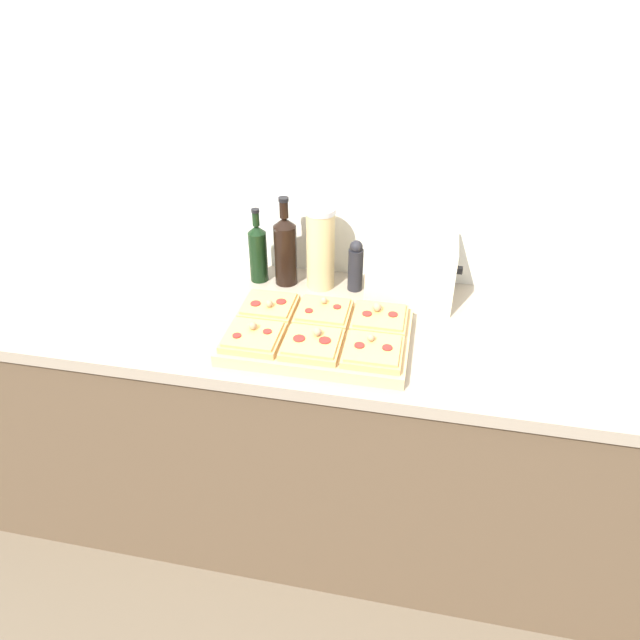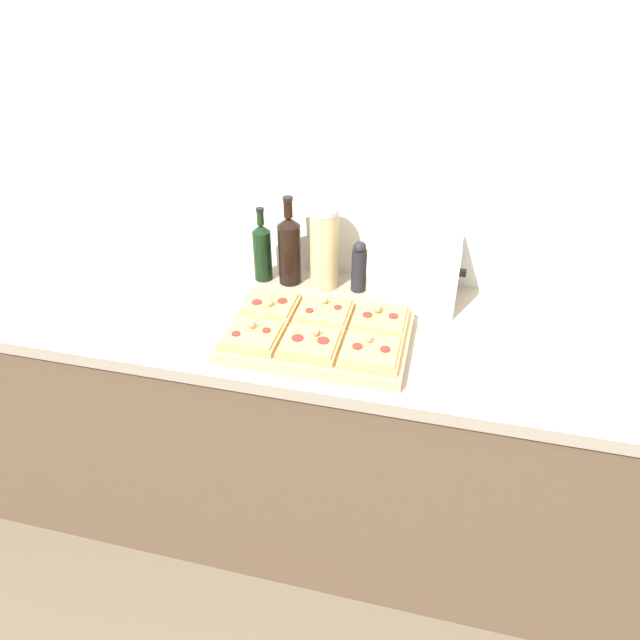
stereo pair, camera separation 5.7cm
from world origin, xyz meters
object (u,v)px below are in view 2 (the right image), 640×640
Objects in this scene: olive_oil_bottle at (262,251)px; wine_bottle at (289,249)px; grain_jar_tall at (324,248)px; cutting_board at (318,336)px; pepper_mill at (359,267)px; toaster_oven at (414,270)px.

olive_oil_bottle is 0.10m from wine_bottle.
wine_bottle is 0.12m from grain_jar_tall.
wine_bottle is at bearing 118.67° from cutting_board.
toaster_oven is (0.18, -0.02, 0.02)m from pepper_mill.
pepper_mill is at bearing 0.00° from wine_bottle.
wine_bottle is (0.10, 0.00, 0.02)m from olive_oil_bottle.
pepper_mill is 0.18m from toaster_oven.
wine_bottle is (-0.18, 0.32, 0.11)m from cutting_board.
cutting_board is 2.03× the size of olive_oil_bottle.
grain_jar_tall is 0.95× the size of toaster_oven.
cutting_board is 0.40m from toaster_oven.
olive_oil_bottle is 0.52m from toaster_oven.
olive_oil_bottle is at bearing -180.00° from grain_jar_tall.
toaster_oven is at bearing -3.52° from grain_jar_tall.
grain_jar_tall is at bearing 0.00° from olive_oil_bottle.
pepper_mill is (0.24, 0.00, -0.04)m from wine_bottle.
toaster_oven is at bearing 51.39° from cutting_board.
wine_bottle reaches higher than grain_jar_tall.
grain_jar_tall is (-0.06, 0.32, 0.12)m from cutting_board.
olive_oil_bottle reaches higher than cutting_board.
grain_jar_tall reaches higher than toaster_oven.
olive_oil_bottle is at bearing 177.95° from toaster_oven.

